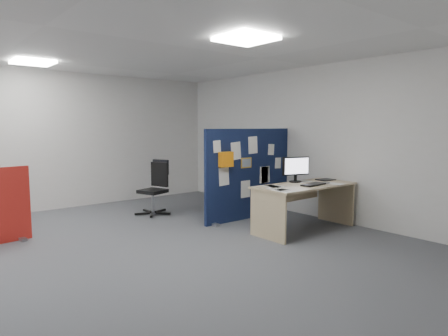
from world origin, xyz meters
TOP-DOWN VIEW (x-y plane):
  - floor at (0.00, 0.00)m, footprint 9.00×9.00m
  - ceiling at (0.00, 0.00)m, footprint 9.00×7.00m
  - wall_front at (0.00, -3.50)m, footprint 9.00×0.02m
  - wall_right at (4.50, 0.00)m, footprint 0.02×7.00m
  - ceiling_lights at (0.33, 0.67)m, footprint 4.10×4.10m
  - navy_divider at (3.46, 0.52)m, footprint 1.93×0.30m
  - main_desk at (3.58, -0.61)m, footprint 1.69×0.75m
  - monitor_main at (3.66, -0.39)m, footprint 0.46×0.20m
  - keyboard at (3.61, -0.78)m, footprint 0.47×0.23m
  - mouse at (3.88, -0.82)m, footprint 0.11×0.07m
  - paper_tray at (4.25, -0.54)m, footprint 0.30×0.24m
  - office_chair at (2.39, 1.88)m, footprint 0.66×0.63m
  - desk_papers at (3.35, -0.60)m, footprint 1.37×0.83m

SIDE VIEW (x-z plane):
  - floor at x=0.00m, z-range 0.00..0.00m
  - main_desk at x=3.58m, z-range 0.19..0.92m
  - office_chair at x=2.39m, z-range 0.07..1.06m
  - desk_papers at x=3.35m, z-range 0.73..0.73m
  - paper_tray at x=4.25m, z-range 0.73..0.74m
  - keyboard at x=3.61m, z-range 0.73..0.75m
  - mouse at x=3.88m, z-range 0.73..0.76m
  - navy_divider at x=3.46m, z-range 0.00..1.60m
  - monitor_main at x=3.66m, z-range 0.75..1.17m
  - wall_front at x=0.00m, z-range 0.00..2.70m
  - wall_right at x=4.50m, z-range 0.00..2.70m
  - ceiling_lights at x=0.33m, z-range 2.65..2.69m
  - ceiling at x=0.00m, z-range 2.69..2.71m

